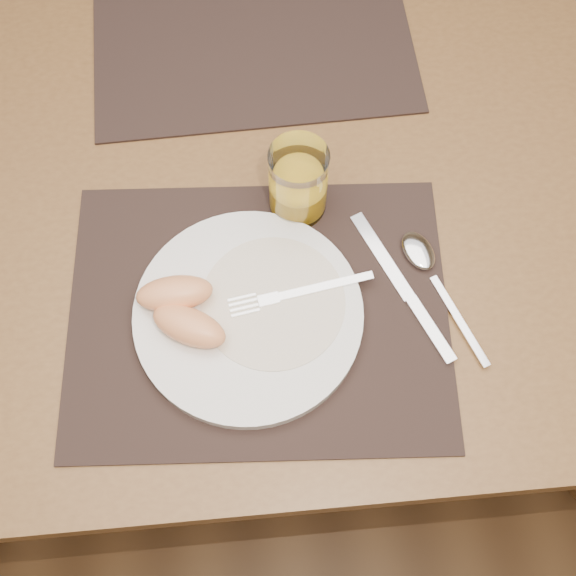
# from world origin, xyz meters

# --- Properties ---
(ground) EXTENTS (5.00, 5.00, 0.00)m
(ground) POSITION_xyz_m (0.00, 0.00, 0.00)
(ground) COLOR brown
(ground) RESTS_ON ground
(table) EXTENTS (1.40, 0.90, 0.75)m
(table) POSITION_xyz_m (0.00, 0.00, 0.67)
(table) COLOR brown
(table) RESTS_ON ground
(placemat_near) EXTENTS (0.47, 0.38, 0.00)m
(placemat_near) POSITION_xyz_m (-0.02, -0.22, 0.75)
(placemat_near) COLOR #2D201C
(placemat_near) RESTS_ON table
(placemat_far) EXTENTS (0.46, 0.36, 0.00)m
(placemat_far) POSITION_xyz_m (0.00, 0.22, 0.75)
(placemat_far) COLOR #2D201C
(placemat_far) RESTS_ON table
(plate) EXTENTS (0.27, 0.27, 0.02)m
(plate) POSITION_xyz_m (-0.03, -0.22, 0.76)
(plate) COLOR white
(plate) RESTS_ON placemat_near
(plate_dressing) EXTENTS (0.17, 0.17, 0.00)m
(plate_dressing) POSITION_xyz_m (-0.00, -0.21, 0.77)
(plate_dressing) COLOR white
(plate_dressing) RESTS_ON plate
(fork) EXTENTS (0.17, 0.04, 0.00)m
(fork) POSITION_xyz_m (0.02, -0.21, 0.77)
(fork) COLOR silver
(fork) RESTS_ON plate
(knife) EXTENTS (0.10, 0.21, 0.01)m
(knife) POSITION_xyz_m (0.16, -0.22, 0.76)
(knife) COLOR silver
(knife) RESTS_ON placemat_near
(spoon) EXTENTS (0.09, 0.19, 0.01)m
(spoon) POSITION_xyz_m (0.19, -0.17, 0.76)
(spoon) COLOR silver
(spoon) RESTS_ON placemat_near
(juice_glass) EXTENTS (0.07, 0.07, 0.11)m
(juice_glass) POSITION_xyz_m (0.04, -0.08, 0.80)
(juice_glass) COLOR white
(juice_glass) RESTS_ON placemat_near
(grapefruit_wedges) EXTENTS (0.11, 0.10, 0.04)m
(grapefruit_wedges) POSITION_xyz_m (-0.11, -0.22, 0.79)
(grapefruit_wedges) COLOR #F5A164
(grapefruit_wedges) RESTS_ON plate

